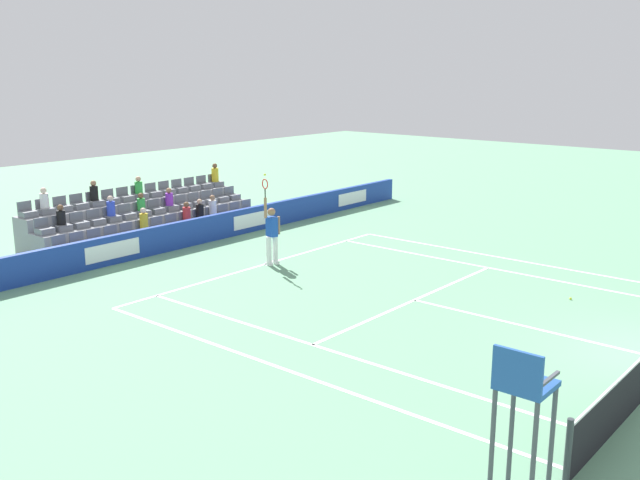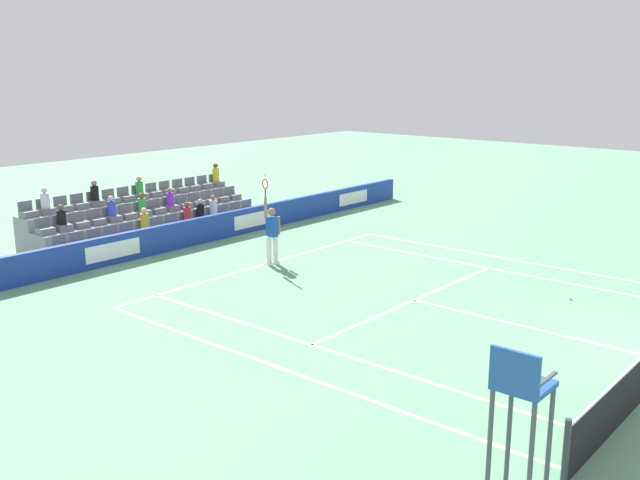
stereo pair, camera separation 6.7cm
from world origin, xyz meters
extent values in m
cube|color=white|center=(0.00, -11.89, 0.00)|extent=(10.97, 0.10, 0.01)
cube|color=white|center=(0.00, -6.40, 0.00)|extent=(8.23, 0.10, 0.01)
cube|color=white|center=(0.00, -3.20, 0.00)|extent=(0.10, 6.40, 0.01)
cube|color=white|center=(4.12, -5.95, 0.00)|extent=(0.10, 11.89, 0.01)
cube|color=white|center=(-4.12, -5.95, 0.00)|extent=(0.10, 11.89, 0.01)
cube|color=white|center=(5.49, -5.95, 0.00)|extent=(0.10, 11.89, 0.01)
cube|color=white|center=(-5.49, -5.95, 0.00)|extent=(0.10, 11.89, 0.01)
cube|color=white|center=(0.00, -11.79, 0.00)|extent=(0.10, 0.20, 0.01)
cube|color=#193899|center=(0.00, -15.52, 0.46)|extent=(24.24, 0.20, 0.91)
cube|color=white|center=(-9.09, -15.41, 0.46)|extent=(1.94, 0.01, 0.51)
cube|color=white|center=(-3.03, -15.41, 0.46)|extent=(1.94, 0.01, 0.51)
cube|color=white|center=(3.03, -15.41, 0.46)|extent=(1.94, 0.01, 0.51)
cylinder|color=#33383D|center=(5.94, 0.00, 0.54)|extent=(0.10, 0.10, 1.07)
cylinder|color=white|center=(-0.29, -11.68, 0.45)|extent=(0.16, 0.16, 0.90)
cylinder|color=white|center=(-0.05, -11.73, 0.45)|extent=(0.16, 0.16, 0.90)
cube|color=white|center=(-0.29, -11.68, 0.04)|extent=(0.17, 0.28, 0.08)
cube|color=white|center=(-0.05, -11.73, 0.04)|extent=(0.17, 0.28, 0.08)
cube|color=#1947B2|center=(-0.17, -11.71, 1.20)|extent=(0.29, 0.40, 0.60)
sphere|color=#9E7251|center=(-0.17, -11.71, 1.66)|extent=(0.24, 0.24, 0.24)
cylinder|color=#9E7251|center=(0.05, -11.76, 1.81)|extent=(0.09, 0.09, 0.62)
cylinder|color=#9E7251|center=(-0.37, -11.61, 1.22)|extent=(0.09, 0.09, 0.56)
cylinder|color=black|center=(0.05, -11.76, 2.26)|extent=(0.04, 0.04, 0.28)
torus|color=red|center=(0.05, -11.76, 2.54)|extent=(0.09, 0.31, 0.31)
sphere|color=#D1E533|center=(0.05, -11.76, 2.82)|extent=(0.07, 0.07, 0.07)
cylinder|color=#474C54|center=(6.39, -0.68, 0.85)|extent=(0.07, 0.07, 1.71)
cylinder|color=#474C54|center=(6.39, -0.08, 0.85)|extent=(0.07, 0.07, 1.71)
cylinder|color=#474C54|center=(6.99, -0.68, 0.85)|extent=(0.07, 0.07, 1.71)
cylinder|color=#474C54|center=(6.99, -0.08, 0.85)|extent=(0.07, 0.07, 1.71)
cube|color=#23519E|center=(6.69, -0.38, 1.75)|extent=(0.70, 0.70, 0.08)
cube|color=#23519E|center=(7.01, -0.38, 2.06)|extent=(0.06, 0.70, 0.55)
cube|color=#474C54|center=(6.69, -0.70, 1.93)|extent=(0.56, 0.05, 0.04)
cube|color=#474C54|center=(6.69, -0.06, 1.93)|extent=(0.56, 0.05, 0.04)
cube|color=gray|center=(0.00, -16.60, 0.21)|extent=(8.68, 0.95, 0.42)
cube|color=slate|center=(-4.03, -16.60, 0.52)|extent=(0.48, 0.44, 0.20)
cube|color=slate|center=(-4.03, -16.80, 0.77)|extent=(0.48, 0.04, 0.30)
cube|color=slate|center=(-3.41, -16.60, 0.52)|extent=(0.48, 0.44, 0.20)
cube|color=slate|center=(-3.41, -16.80, 0.77)|extent=(0.48, 0.04, 0.30)
cube|color=slate|center=(-2.79, -16.60, 0.52)|extent=(0.48, 0.44, 0.20)
cube|color=slate|center=(-2.79, -16.80, 0.77)|extent=(0.48, 0.04, 0.30)
cube|color=slate|center=(-2.17, -16.60, 0.52)|extent=(0.48, 0.44, 0.20)
cube|color=slate|center=(-2.17, -16.80, 0.77)|extent=(0.48, 0.04, 0.30)
cube|color=slate|center=(-1.55, -16.60, 0.52)|extent=(0.48, 0.44, 0.20)
cube|color=slate|center=(-1.55, -16.80, 0.77)|extent=(0.48, 0.04, 0.30)
cube|color=slate|center=(-0.93, -16.60, 0.52)|extent=(0.48, 0.44, 0.20)
cube|color=slate|center=(-0.93, -16.80, 0.77)|extent=(0.48, 0.04, 0.30)
cube|color=slate|center=(-0.31, -16.60, 0.52)|extent=(0.48, 0.44, 0.20)
cube|color=slate|center=(-0.31, -16.80, 0.77)|extent=(0.48, 0.04, 0.30)
cube|color=slate|center=(0.31, -16.60, 0.52)|extent=(0.48, 0.44, 0.20)
cube|color=slate|center=(0.31, -16.80, 0.77)|extent=(0.48, 0.04, 0.30)
cube|color=slate|center=(0.93, -16.60, 0.52)|extent=(0.48, 0.44, 0.20)
cube|color=slate|center=(0.93, -16.80, 0.77)|extent=(0.48, 0.04, 0.30)
cube|color=slate|center=(1.55, -16.60, 0.52)|extent=(0.48, 0.44, 0.20)
cube|color=slate|center=(1.55, -16.80, 0.77)|extent=(0.48, 0.04, 0.30)
cube|color=slate|center=(2.17, -16.60, 0.52)|extent=(0.48, 0.44, 0.20)
cube|color=slate|center=(2.17, -16.80, 0.77)|extent=(0.48, 0.04, 0.30)
cube|color=slate|center=(2.79, -16.60, 0.52)|extent=(0.48, 0.44, 0.20)
cube|color=slate|center=(2.79, -16.80, 0.77)|extent=(0.48, 0.04, 0.30)
cube|color=slate|center=(3.41, -16.60, 0.52)|extent=(0.48, 0.44, 0.20)
cube|color=slate|center=(3.41, -16.80, 0.77)|extent=(0.48, 0.04, 0.30)
cube|color=slate|center=(4.03, -16.60, 0.52)|extent=(0.48, 0.44, 0.20)
cube|color=slate|center=(4.03, -16.80, 0.77)|extent=(0.48, 0.04, 0.30)
cube|color=gray|center=(0.00, -17.55, 0.42)|extent=(8.68, 0.95, 0.84)
cube|color=slate|center=(-4.03, -17.55, 0.94)|extent=(0.48, 0.44, 0.20)
cube|color=slate|center=(-4.03, -17.75, 1.19)|extent=(0.48, 0.04, 0.30)
cube|color=slate|center=(-3.41, -17.55, 0.94)|extent=(0.48, 0.44, 0.20)
cube|color=slate|center=(-3.41, -17.75, 1.19)|extent=(0.48, 0.04, 0.30)
cube|color=slate|center=(-2.79, -17.55, 0.94)|extent=(0.48, 0.44, 0.20)
cube|color=slate|center=(-2.79, -17.75, 1.19)|extent=(0.48, 0.04, 0.30)
cube|color=slate|center=(-2.17, -17.55, 0.94)|extent=(0.48, 0.44, 0.20)
cube|color=slate|center=(-2.17, -17.75, 1.19)|extent=(0.48, 0.04, 0.30)
cube|color=slate|center=(-1.55, -17.55, 0.94)|extent=(0.48, 0.44, 0.20)
cube|color=slate|center=(-1.55, -17.75, 1.19)|extent=(0.48, 0.04, 0.30)
cube|color=slate|center=(-0.93, -17.55, 0.94)|extent=(0.48, 0.44, 0.20)
cube|color=slate|center=(-0.93, -17.75, 1.19)|extent=(0.48, 0.04, 0.30)
cube|color=slate|center=(-0.31, -17.55, 0.94)|extent=(0.48, 0.44, 0.20)
cube|color=slate|center=(-0.31, -17.75, 1.19)|extent=(0.48, 0.04, 0.30)
cube|color=slate|center=(0.31, -17.55, 0.94)|extent=(0.48, 0.44, 0.20)
cube|color=slate|center=(0.31, -17.75, 1.19)|extent=(0.48, 0.04, 0.30)
cube|color=slate|center=(0.93, -17.55, 0.94)|extent=(0.48, 0.44, 0.20)
cube|color=slate|center=(0.93, -17.75, 1.19)|extent=(0.48, 0.04, 0.30)
cube|color=slate|center=(1.55, -17.55, 0.94)|extent=(0.48, 0.44, 0.20)
cube|color=slate|center=(1.55, -17.75, 1.19)|extent=(0.48, 0.04, 0.30)
cube|color=slate|center=(2.17, -17.55, 0.94)|extent=(0.48, 0.44, 0.20)
cube|color=slate|center=(2.17, -17.75, 1.19)|extent=(0.48, 0.04, 0.30)
cube|color=slate|center=(2.79, -17.55, 0.94)|extent=(0.48, 0.44, 0.20)
cube|color=slate|center=(2.79, -17.75, 1.19)|extent=(0.48, 0.04, 0.30)
cube|color=slate|center=(3.41, -17.55, 0.94)|extent=(0.48, 0.44, 0.20)
cube|color=slate|center=(3.41, -17.75, 1.19)|extent=(0.48, 0.04, 0.30)
cube|color=slate|center=(4.03, -17.55, 0.94)|extent=(0.48, 0.44, 0.20)
cube|color=slate|center=(4.03, -17.75, 1.19)|extent=(0.48, 0.04, 0.30)
cube|color=gray|center=(0.00, -18.50, 0.63)|extent=(8.68, 0.95, 1.26)
cube|color=slate|center=(-4.03, -18.50, 1.36)|extent=(0.48, 0.44, 0.20)
cube|color=slate|center=(-4.03, -18.70, 1.61)|extent=(0.48, 0.04, 0.30)
cube|color=slate|center=(-3.41, -18.50, 1.36)|extent=(0.48, 0.44, 0.20)
cube|color=slate|center=(-3.41, -18.70, 1.61)|extent=(0.48, 0.04, 0.30)
cube|color=slate|center=(-2.79, -18.50, 1.36)|extent=(0.48, 0.44, 0.20)
cube|color=slate|center=(-2.79, -18.70, 1.61)|extent=(0.48, 0.04, 0.30)
cube|color=slate|center=(-2.17, -18.50, 1.36)|extent=(0.48, 0.44, 0.20)
cube|color=slate|center=(-2.17, -18.70, 1.61)|extent=(0.48, 0.04, 0.30)
cube|color=slate|center=(-1.55, -18.50, 1.36)|extent=(0.48, 0.44, 0.20)
cube|color=slate|center=(-1.55, -18.70, 1.61)|extent=(0.48, 0.04, 0.30)
cube|color=slate|center=(-0.93, -18.50, 1.36)|extent=(0.48, 0.44, 0.20)
cube|color=slate|center=(-0.93, -18.70, 1.61)|extent=(0.48, 0.04, 0.30)
cube|color=slate|center=(-0.31, -18.50, 1.36)|extent=(0.48, 0.44, 0.20)
cube|color=slate|center=(-0.31, -18.70, 1.61)|extent=(0.48, 0.04, 0.30)
cube|color=slate|center=(0.31, -18.50, 1.36)|extent=(0.48, 0.44, 0.20)
cube|color=slate|center=(0.31, -18.70, 1.61)|extent=(0.48, 0.04, 0.30)
cube|color=slate|center=(0.93, -18.50, 1.36)|extent=(0.48, 0.44, 0.20)
cube|color=slate|center=(0.93, -18.70, 1.61)|extent=(0.48, 0.04, 0.30)
cube|color=slate|center=(1.55, -18.50, 1.36)|extent=(0.48, 0.44, 0.20)
cube|color=slate|center=(1.55, -18.70, 1.61)|extent=(0.48, 0.04, 0.30)
cube|color=slate|center=(2.17, -18.50, 1.36)|extent=(0.48, 0.44, 0.20)
cube|color=slate|center=(2.17, -18.70, 1.61)|extent=(0.48, 0.04, 0.30)
cube|color=slate|center=(2.79, -18.50, 1.36)|extent=(0.48, 0.44, 0.20)
cube|color=slate|center=(2.79, -18.70, 1.61)|extent=(0.48, 0.04, 0.30)
cube|color=slate|center=(3.41, -18.50, 1.36)|extent=(0.48, 0.44, 0.20)
cube|color=slate|center=(3.41, -18.70, 1.61)|extent=(0.48, 0.04, 0.30)
cube|color=slate|center=(4.03, -18.50, 1.36)|extent=(0.48, 0.44, 0.20)
cube|color=slate|center=(4.03, -18.70, 1.61)|extent=(0.48, 0.04, 0.30)
cylinder|color=black|center=(-1.55, -16.65, 0.86)|extent=(0.28, 0.28, 0.48)
sphere|color=#D3A884|center=(-1.55, -16.65, 1.20)|extent=(0.20, 0.20, 0.20)
cylinder|color=blue|center=(1.55, -17.60, 1.29)|extent=(0.28, 0.28, 0.49)
sphere|color=beige|center=(1.55, -17.60, 1.63)|extent=(0.20, 0.20, 0.20)
cylinder|color=black|center=(1.55, -18.55, 1.71)|extent=(0.28, 0.28, 0.50)
sphere|color=#9E7251|center=(1.55, -18.55, 2.06)|extent=(0.20, 0.20, 0.20)
cylinder|color=yellow|center=(0.93, -16.65, 0.88)|extent=(0.28, 0.28, 0.52)
sphere|color=beige|center=(0.93, -16.65, 1.24)|extent=(0.20, 0.20, 0.20)
cylinder|color=green|center=(0.31, -17.60, 1.25)|extent=(0.28, 0.28, 0.42)
sphere|color=brown|center=(0.31, -17.60, 1.56)|extent=(0.20, 0.20, 0.20)
cylinder|color=white|center=(3.41, -18.55, 1.70)|extent=(0.28, 0.28, 0.48)
sphere|color=beige|center=(3.41, -18.55, 2.04)|extent=(0.20, 0.20, 0.20)
cylinder|color=red|center=(-0.93, -16.65, 0.85)|extent=(0.28, 0.28, 0.46)
sphere|color=brown|center=(-0.93, -16.65, 1.18)|extent=(0.20, 0.20, 0.20)
cylinder|color=black|center=(3.41, -17.60, 1.27)|extent=(0.28, 0.28, 0.45)
sphere|color=brown|center=(3.41, -17.60, 1.59)|extent=(0.20, 0.20, 0.20)
cylinder|color=yellow|center=(-4.03, -18.55, 1.73)|extent=(0.28, 0.28, 0.54)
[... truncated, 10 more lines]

